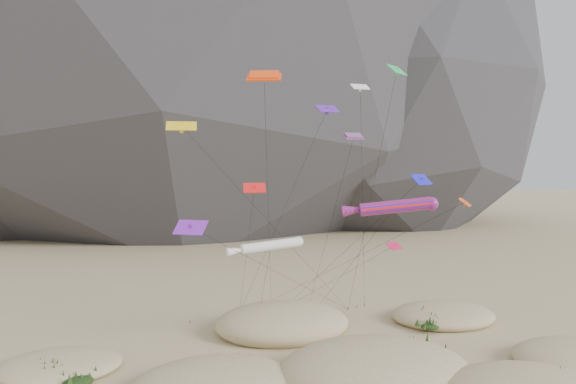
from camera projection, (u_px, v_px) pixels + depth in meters
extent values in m
ellipsoid|color=#2B2B30|center=(23.00, 55.00, 142.55)|extent=(136.20, 127.83, 116.00)
ellipsoid|color=black|center=(376.00, 88.00, 159.48)|extent=(130.55, 126.41, 100.00)
ellipsoid|color=#CCB789|center=(374.00, 371.00, 42.13)|extent=(14.94, 12.70, 4.06)
ellipsoid|color=#CCB789|center=(282.00, 323.00, 54.95)|extent=(13.26, 11.27, 3.81)
ellipsoid|color=#CCB789|center=(443.00, 315.00, 58.99)|extent=(11.07, 9.41, 2.43)
ellipsoid|color=#CCB789|center=(59.00, 366.00, 44.72)|extent=(9.79, 8.32, 1.80)
ellipsoid|color=black|center=(212.00, 375.00, 41.61)|extent=(3.10, 2.66, 0.93)
ellipsoid|color=black|center=(235.00, 363.00, 44.49)|extent=(2.19, 1.88, 0.66)
ellipsoid|color=black|center=(390.00, 364.00, 43.20)|extent=(3.06, 2.62, 0.92)
ellipsoid|color=black|center=(425.00, 351.00, 46.51)|extent=(3.03, 2.60, 0.91)
ellipsoid|color=black|center=(372.00, 373.00, 41.92)|extent=(2.48, 2.13, 0.75)
ellipsoid|color=black|center=(555.00, 356.00, 46.37)|extent=(2.00, 1.71, 0.60)
ellipsoid|color=black|center=(274.00, 323.00, 54.42)|extent=(2.80, 2.39, 0.84)
ellipsoid|color=black|center=(291.00, 330.00, 52.75)|extent=(2.33, 2.00, 0.70)
ellipsoid|color=black|center=(431.00, 318.00, 57.21)|extent=(2.25, 1.92, 0.67)
ellipsoid|color=black|center=(430.00, 326.00, 54.75)|extent=(1.91, 1.63, 0.57)
ellipsoid|color=black|center=(57.00, 372.00, 43.19)|extent=(2.68, 2.29, 0.80)
ellipsoid|color=black|center=(78.00, 382.00, 41.49)|extent=(2.27, 1.94, 0.68)
cylinder|color=#3F2D1E|center=(237.00, 318.00, 59.51)|extent=(0.08, 0.08, 0.30)
cylinder|color=#3F2D1E|center=(290.00, 309.00, 63.03)|extent=(0.08, 0.08, 0.30)
cylinder|color=#3F2D1E|center=(284.00, 308.00, 63.66)|extent=(0.08, 0.08, 0.30)
cylinder|color=#3F2D1E|center=(348.00, 308.00, 63.33)|extent=(0.08, 0.08, 0.30)
cylinder|color=#3F2D1E|center=(357.00, 307.00, 64.02)|extent=(0.08, 0.08, 0.30)
cylinder|color=#3F2D1E|center=(239.00, 316.00, 60.26)|extent=(0.08, 0.08, 0.30)
cylinder|color=#3F2D1E|center=(365.00, 305.00, 64.98)|extent=(0.08, 0.08, 0.30)
cylinder|color=#3F2D1E|center=(190.00, 322.00, 57.89)|extent=(0.08, 0.08, 0.30)
cylinder|color=#FF1E1A|center=(396.00, 207.00, 47.80)|extent=(6.15, 3.16, 1.74)
sphere|color=#FF1E1A|center=(431.00, 204.00, 47.69)|extent=(1.17, 1.17, 1.17)
cone|color=#FF1E1A|center=(356.00, 210.00, 47.94)|extent=(2.71, 1.81, 1.25)
cylinder|color=black|center=(349.00, 266.00, 54.98)|extent=(1.80, 15.01, 12.87)
cylinder|color=silver|center=(271.00, 245.00, 48.32)|extent=(5.32, 1.27, 1.20)
sphere|color=silver|center=(298.00, 241.00, 49.32)|extent=(0.88, 0.88, 0.88)
cone|color=silver|center=(239.00, 250.00, 47.22)|extent=(2.19, 0.93, 0.90)
cylinder|color=black|center=(264.00, 287.00, 53.44)|extent=(1.51, 9.81, 9.48)
cube|color=#F9400D|center=(264.00, 77.00, 48.74)|extent=(3.22, 2.21, 0.87)
cube|color=#F9400D|center=(264.00, 74.00, 48.73)|extent=(2.70, 1.80, 0.85)
cylinder|color=black|center=(268.00, 208.00, 56.65)|extent=(4.73, 13.84, 24.04)
cube|color=red|center=(354.00, 137.00, 53.15)|extent=(1.97, 0.91, 0.56)
cube|color=red|center=(354.00, 135.00, 53.14)|extent=(1.67, 0.73, 0.55)
cylinder|color=black|center=(329.00, 229.00, 60.12)|extent=(0.66, 13.46, 19.02)
cube|color=#D31345|center=(394.00, 246.00, 50.06)|extent=(1.79, 1.48, 0.55)
cube|color=#D31345|center=(394.00, 248.00, 50.06)|extent=(0.24, 0.22, 0.55)
cylinder|color=black|center=(332.00, 281.00, 56.86)|extent=(5.44, 15.64, 9.14)
cube|color=red|center=(254.00, 188.00, 44.41)|extent=(1.89, 1.17, 0.76)
cube|color=red|center=(254.00, 190.00, 44.42)|extent=(0.26, 0.30, 0.59)
cylinder|color=black|center=(246.00, 262.00, 52.34)|extent=(2.25, 15.20, 14.56)
cube|color=#FF4D0D|center=(465.00, 202.00, 49.77)|extent=(1.98, 2.04, 0.73)
cube|color=#FF4D0D|center=(465.00, 204.00, 49.78)|extent=(0.32, 0.32, 0.64)
cylinder|color=black|center=(341.00, 265.00, 55.02)|extent=(16.92, 15.91, 13.05)
cube|color=purple|center=(190.00, 227.00, 42.24)|extent=(2.67, 2.35, 1.02)
cube|color=purple|center=(190.00, 229.00, 42.25)|extent=(0.43, 0.45, 0.81)
cylinder|color=black|center=(285.00, 276.00, 52.79)|extent=(19.87, 15.10, 11.69)
cube|color=white|center=(360.00, 87.00, 54.11)|extent=(1.74, 0.94, 0.63)
cube|color=white|center=(360.00, 88.00, 54.12)|extent=(0.21, 0.18, 0.60)
cylinder|color=black|center=(363.00, 206.00, 59.55)|extent=(4.85, 8.61, 23.88)
cube|color=#531CA5|center=(327.00, 109.00, 50.29)|extent=(2.16, 1.35, 0.75)
cube|color=#531CA5|center=(327.00, 110.00, 50.30)|extent=(0.27, 0.24, 0.70)
cylinder|color=black|center=(279.00, 222.00, 54.91)|extent=(5.98, 10.53, 21.39)
cube|color=green|center=(397.00, 70.00, 55.11)|extent=(2.65, 2.26, 1.02)
cube|color=green|center=(397.00, 71.00, 55.12)|extent=(0.43, 0.45, 0.80)
cylinder|color=black|center=(371.00, 198.00, 59.22)|extent=(1.60, 7.80, 25.68)
cube|color=#1C18CF|center=(422.00, 180.00, 49.81)|extent=(2.40, 1.83, 0.95)
cube|color=#1C18CF|center=(421.00, 181.00, 49.82)|extent=(0.37, 0.41, 0.72)
cylinder|color=black|center=(344.00, 252.00, 56.74)|extent=(7.71, 16.32, 15.06)
cube|color=yellow|center=(181.00, 126.00, 45.44)|extent=(2.63, 1.71, 0.81)
cube|color=yellow|center=(181.00, 128.00, 45.45)|extent=(0.32, 0.24, 0.85)
cylinder|color=black|center=(278.00, 233.00, 54.39)|extent=(19.97, 11.26, 19.54)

